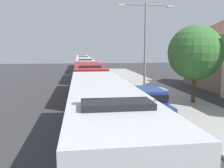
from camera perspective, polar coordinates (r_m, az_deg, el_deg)
bus_lead at (r=9.76m, az=-2.27°, el=-8.29°), size 2.58×12.21×3.21m
bus_second_in_line at (r=22.68m, az=-5.61°, el=1.15°), size 2.58×11.54×3.21m
bus_middle at (r=35.57m, az=-6.51°, el=3.68°), size 2.58×11.59×3.21m
bus_fourth_in_line at (r=48.55m, az=-6.93°, el=4.87°), size 2.58×12.16×3.21m
bus_rear at (r=61.96m, az=-7.18°, el=5.58°), size 2.58×12.41×3.21m
white_suv at (r=16.20m, az=8.79°, el=-4.11°), size 1.86×5.03×1.90m
streetlamp_mid at (r=23.26m, az=7.90°, el=10.30°), size 5.20×0.28×8.61m
roadside_tree at (r=20.42m, az=19.17°, el=7.03°), size 4.36×4.36×6.24m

